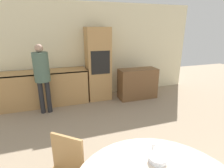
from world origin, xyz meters
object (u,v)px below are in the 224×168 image
object	(u,v)px
oven_unit	(98,64)
person_standing	(42,72)
sideboard	(138,84)
bowl_centre	(158,159)

from	to	relation	value
oven_unit	person_standing	size ratio (longest dim) A/B	1.22
person_standing	sideboard	bearing A→B (deg)	3.82
bowl_centre	person_standing	bearing A→B (deg)	111.17
oven_unit	bowl_centre	distance (m)	3.47
sideboard	bowl_centre	bearing A→B (deg)	-113.26
bowl_centre	oven_unit	bearing A→B (deg)	85.40
oven_unit	bowl_centre	xyz separation A→B (m)	(-0.28, -3.45, -0.23)
sideboard	bowl_centre	world-z (taller)	sideboard
oven_unit	bowl_centre	size ratio (longest dim) A/B	11.23
sideboard	bowl_centre	xyz separation A→B (m)	(-1.33, -3.10, 0.33)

